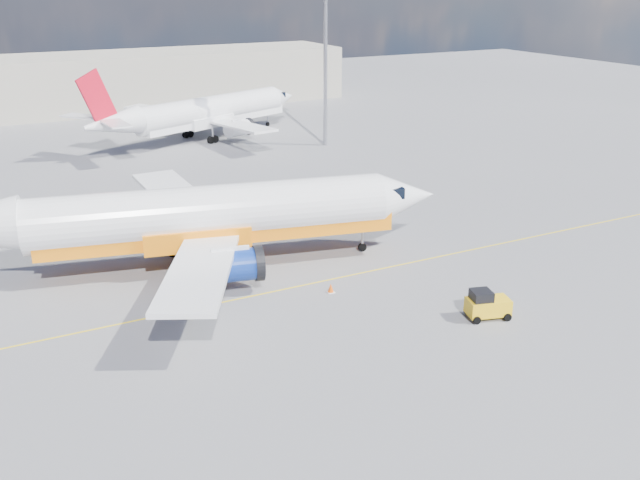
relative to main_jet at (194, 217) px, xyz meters
name	(u,v)px	position (x,y,z in m)	size (l,w,h in m)	color
ground	(313,306)	(4.33, -9.03, -3.64)	(240.00, 240.00, 0.00)	slate
taxi_line	(292,288)	(4.33, -6.03, -3.63)	(70.00, 0.15, 0.01)	yellow
terminal_main	(114,81)	(9.33, 65.97, 0.36)	(70.00, 14.00, 8.00)	#AEA796
main_jet	(194,217)	(0.00, 0.00, 0.00)	(36.16, 27.83, 10.91)	white
second_jet	(205,113)	(14.08, 38.81, -0.38)	(31.93, 24.13, 9.77)	white
gse_tug	(487,305)	(12.54, -15.13, -2.81)	(2.73, 2.10, 1.75)	black
traffic_cone	(331,288)	(6.18, -7.83, -3.34)	(0.44, 0.44, 0.62)	white
floodlight_mast	(325,32)	(25.47, 29.21, 9.20)	(1.56, 1.56, 21.42)	#9C9CA4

